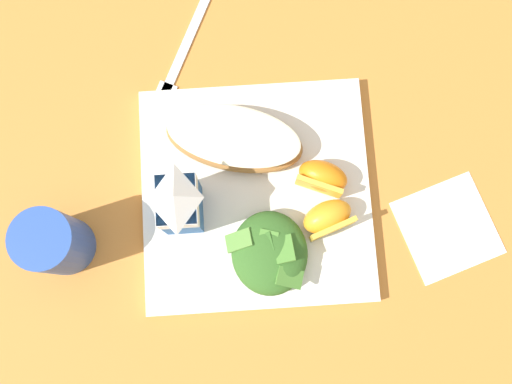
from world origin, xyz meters
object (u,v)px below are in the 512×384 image
(orange_wedge_front, at_px, (328,218))
(paper_napkin, at_px, (448,228))
(drinking_blue_cup, at_px, (54,243))
(orange_wedge_middle, at_px, (323,178))
(metal_fork, at_px, (181,55))
(green_salad_pile, at_px, (270,253))
(milk_carton, at_px, (179,203))
(white_plate, at_px, (256,194))
(cheesy_pizza_bread, at_px, (234,138))

(orange_wedge_front, height_order, paper_napkin, orange_wedge_front)
(drinking_blue_cup, bearing_deg, orange_wedge_middle, -79.44)
(paper_napkin, distance_m, metal_fork, 0.40)
(metal_fork, bearing_deg, green_salad_pile, -160.12)
(milk_carton, bearing_deg, white_plate, -79.64)
(white_plate, height_order, metal_fork, white_plate)
(milk_carton, relative_size, paper_napkin, 1.00)
(white_plate, distance_m, drinking_blue_cup, 0.25)
(cheesy_pizza_bread, height_order, paper_napkin, cheesy_pizza_bread)
(orange_wedge_front, height_order, metal_fork, orange_wedge_front)
(cheesy_pizza_bread, relative_size, green_salad_pile, 1.85)
(white_plate, height_order, drinking_blue_cup, drinking_blue_cup)
(white_plate, relative_size, cheesy_pizza_bread, 1.52)
(cheesy_pizza_bread, height_order, milk_carton, milk_carton)
(orange_wedge_middle, xyz_separation_m, metal_fork, (0.18, 0.17, -0.03))
(milk_carton, bearing_deg, orange_wedge_middle, -80.99)
(metal_fork, relative_size, drinking_blue_cup, 1.76)
(white_plate, xyz_separation_m, orange_wedge_front, (-0.04, -0.08, 0.03))
(green_salad_pile, bearing_deg, drinking_blue_cup, 83.83)
(green_salad_pile, relative_size, metal_fork, 0.56)
(drinking_blue_cup, bearing_deg, white_plate, -78.41)
(milk_carton, relative_size, drinking_blue_cup, 1.09)
(milk_carton, bearing_deg, drinking_blue_cup, 102.31)
(cheesy_pizza_bread, relative_size, metal_fork, 1.04)
(white_plate, relative_size, orange_wedge_middle, 4.05)
(orange_wedge_middle, height_order, drinking_blue_cup, drinking_blue_cup)
(metal_fork, distance_m, drinking_blue_cup, 0.29)
(green_salad_pile, bearing_deg, white_plate, 8.39)
(green_salad_pile, bearing_deg, cheesy_pizza_bread, 13.28)
(green_salad_pile, height_order, orange_wedge_middle, green_salad_pile)
(green_salad_pile, distance_m, orange_wedge_middle, 0.11)
(milk_carton, xyz_separation_m, metal_fork, (0.21, -0.00, -0.07))
(paper_napkin, bearing_deg, metal_fork, 52.32)
(orange_wedge_front, relative_size, drinking_blue_cup, 0.68)
(orange_wedge_middle, distance_m, metal_fork, 0.25)
(orange_wedge_middle, distance_m, drinking_blue_cup, 0.32)
(cheesy_pizza_bread, bearing_deg, white_plate, -161.40)
(orange_wedge_middle, relative_size, paper_napkin, 0.63)
(cheesy_pizza_bread, height_order, orange_wedge_front, orange_wedge_front)
(white_plate, distance_m, orange_wedge_middle, 0.09)
(orange_wedge_front, distance_m, paper_napkin, 0.16)
(cheesy_pizza_bread, relative_size, orange_wedge_middle, 2.67)
(cheesy_pizza_bread, bearing_deg, green_salad_pile, -166.72)
(white_plate, height_order, cheesy_pizza_bread, cheesy_pizza_bread)
(green_salad_pile, xyz_separation_m, drinking_blue_cup, (0.03, 0.25, 0.01))
(milk_carton, bearing_deg, orange_wedge_front, -97.50)
(cheesy_pizza_bread, bearing_deg, orange_wedge_middle, -118.37)
(cheesy_pizza_bread, bearing_deg, paper_napkin, -115.43)
(orange_wedge_front, bearing_deg, green_salad_pile, 117.09)
(cheesy_pizza_bread, height_order, orange_wedge_middle, orange_wedge_middle)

